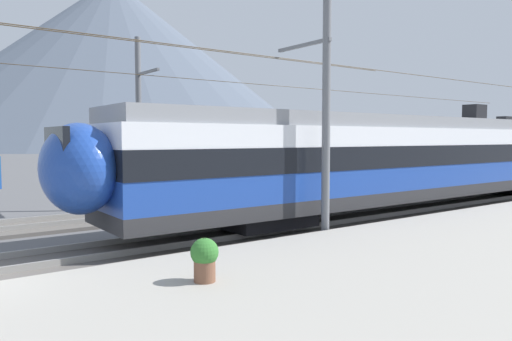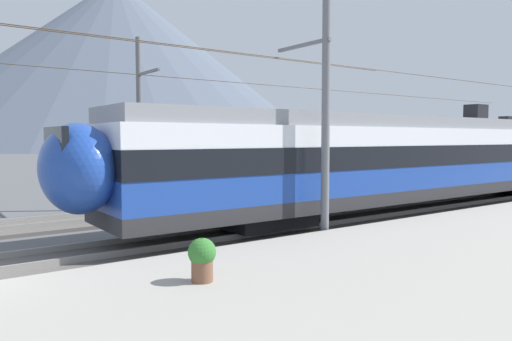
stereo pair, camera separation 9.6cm
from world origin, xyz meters
TOP-DOWN VIEW (x-y plane):
  - train_near_platform at (16.64, 1.14)m, footprint 27.94×2.99m
  - train_far_track at (29.01, 6.43)m, footprint 33.10×2.94m
  - catenary_mast_mid at (9.84, -0.72)m, footprint 48.84×2.31m
  - catenary_mast_far_side at (7.94, 8.11)m, footprint 48.84×2.14m
  - potted_plant_platform_edge at (4.37, -3.36)m, footprint 0.52×0.52m
  - mountain_central_peak at (56.60, 146.28)m, footprint 136.97×136.97m

SIDE VIEW (x-z plane):
  - potted_plant_platform_edge at x=4.37m, z-range 0.45..1.26m
  - train_near_platform at x=16.64m, z-range 0.09..4.36m
  - train_far_track at x=29.01m, z-range 0.10..4.37m
  - catenary_mast_far_side at x=7.94m, z-range 0.20..7.40m
  - catenary_mast_mid at x=9.84m, z-range 0.18..7.96m
  - mountain_central_peak at x=56.60m, z-range 0.00..54.55m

